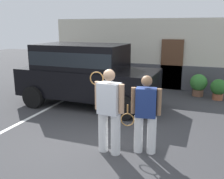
# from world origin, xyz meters

# --- Properties ---
(ground_plane) EXTENTS (40.00, 40.00, 0.00)m
(ground_plane) POSITION_xyz_m (0.00, 0.00, 0.00)
(ground_plane) COLOR #38383A
(parking_stripe_0) EXTENTS (0.12, 4.40, 0.01)m
(parking_stripe_0) POSITION_xyz_m (-2.51, 1.50, 0.00)
(parking_stripe_0) COLOR silver
(parking_stripe_0) RESTS_ON ground_plane
(house_frontage) EXTENTS (9.06, 0.40, 2.95)m
(house_frontage) POSITION_xyz_m (0.01, 6.29, 1.38)
(house_frontage) COLOR beige
(house_frontage) RESTS_ON ground_plane
(parked_suv) EXTENTS (4.63, 2.23, 2.05)m
(parked_suv) POSITION_xyz_m (-1.54, 2.89, 1.15)
(parked_suv) COLOR black
(parked_suv) RESTS_ON ground_plane
(tennis_player_man) EXTENTS (0.79, 0.34, 1.80)m
(tennis_player_man) POSITION_xyz_m (0.43, -0.07, 0.94)
(tennis_player_man) COLOR white
(tennis_player_man) RESTS_ON ground_plane
(tennis_player_woman) EXTENTS (0.88, 0.31, 1.67)m
(tennis_player_woman) POSITION_xyz_m (1.14, 0.18, 0.86)
(tennis_player_woman) COLOR white
(tennis_player_woman) RESTS_ON ground_plane
(potted_plant_by_porch) EXTENTS (0.64, 0.64, 0.85)m
(potted_plant_by_porch) POSITION_xyz_m (2.04, 5.37, 0.47)
(potted_plant_by_porch) COLOR brown
(potted_plant_by_porch) RESTS_ON ground_plane
(potted_plant_secondary) EXTENTS (0.58, 0.58, 0.76)m
(potted_plant_secondary) POSITION_xyz_m (2.74, 5.07, 0.42)
(potted_plant_secondary) COLOR #9E5638
(potted_plant_secondary) RESTS_ON ground_plane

